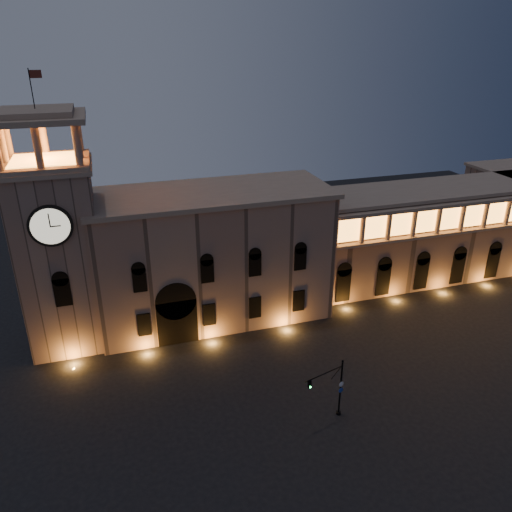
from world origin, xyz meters
The scene contains 5 objects.
ground centered at (0.00, 0.00, 0.00)m, with size 160.00×160.00×0.00m, color black.
government_building centered at (-2.08, 21.93, 8.77)m, with size 30.80×12.80×17.60m.
clock_tower centered at (-20.50, 20.98, 12.50)m, with size 9.80×9.80×32.40m.
colonnade_wing centered at (32.00, 23.92, 7.33)m, with size 40.60×11.50×14.50m.
traffic_light centered at (4.70, -1.80, 3.50)m, with size 4.71×1.56×6.67m.
Camera 1 is at (-14.45, -37.24, 35.47)m, focal length 35.00 mm.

